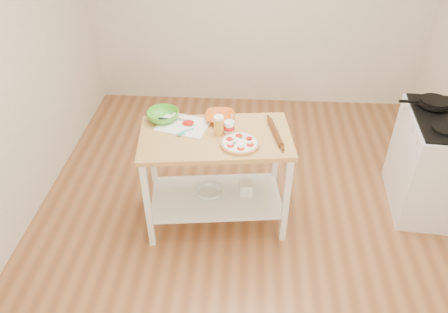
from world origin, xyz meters
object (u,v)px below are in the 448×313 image
pizza (240,143)px  yogurt_tub (229,127)px  cutting_board (183,124)px  beer_pint (219,125)px  rolling_pin (275,132)px  shelf_glass_bowl (209,192)px  gas_stove (441,163)px  skillet (434,102)px  green_bowl (163,116)px  spatula (185,132)px  knife (170,119)px  shelf_bin (246,188)px  orange_bowl (220,117)px  prep_island (216,161)px

pizza → yogurt_tub: 0.19m
cutting_board → yogurt_tub: size_ratio=2.57×
beer_pint → yogurt_tub: (0.08, 0.03, -0.03)m
beer_pint → yogurt_tub: 0.09m
rolling_pin → shelf_glass_bowl: rolling_pin is taller
gas_stove → yogurt_tub: bearing=-167.3°
skillet → pizza: bearing=-158.0°
skillet → green_bowl: size_ratio=1.66×
spatula → knife: (-0.15, 0.18, 0.00)m
pizza → cutting_board: size_ratio=0.65×
pizza → beer_pint: bearing=140.8°
cutting_board → rolling_pin: rolling_pin is taller
shelf_glass_bowl → shelf_bin: size_ratio=2.14×
beer_pint → rolling_pin: (0.45, 0.02, -0.06)m
cutting_board → shelf_glass_bowl: bearing=-15.6°
skillet → rolling_pin: 1.44m
cutting_board → orange_bowl: orange_bowl is taller
pizza → shelf_bin: pizza is taller
spatula → yogurt_tub: bearing=-24.8°
prep_island → beer_pint: bearing=41.9°
green_bowl → shelf_bin: bearing=-11.4°
pizza → orange_bowl: (-0.18, 0.35, 0.01)m
orange_bowl → rolling_pin: size_ratio=0.65×
orange_bowl → yogurt_tub: size_ratio=1.35×
spatula → orange_bowl: 0.34m
green_bowl → rolling_pin: size_ratio=0.70×
cutting_board → shelf_bin: cutting_board is taller
gas_stove → knife: 2.41m
prep_island → shelf_glass_bowl: bearing=170.3°
shelf_bin → prep_island: bearing=-166.3°
rolling_pin → beer_pint: bearing=-177.3°
spatula → rolling_pin: rolling_pin is taller
gas_stove → shelf_glass_bowl: bearing=-166.8°
gas_stove → yogurt_tub: (-1.87, -0.27, 0.48)m
pizza → prep_island: bearing=149.4°
orange_bowl → shelf_bin: (0.24, -0.17, -0.61)m
shelf_glass_bowl → shelf_bin: shelf_bin is taller
knife → shelf_bin: bearing=-7.1°
prep_island → knife: (-0.39, 0.19, 0.27)m
prep_island → orange_bowl: 0.36m
gas_stove → spatula: size_ratio=8.69×
pizza → beer_pint: size_ratio=1.87×
gas_stove → spatula: bearing=-167.6°
beer_pint → knife: bearing=158.4°
spatula → knife: 0.23m
knife → beer_pint: bearing=-17.7°
cutting_board → shelf_bin: bearing=6.9°
gas_stove → rolling_pin: gas_stove is taller
shelf_bin → green_bowl: bearing=168.6°
skillet → pizza: size_ratio=1.44×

